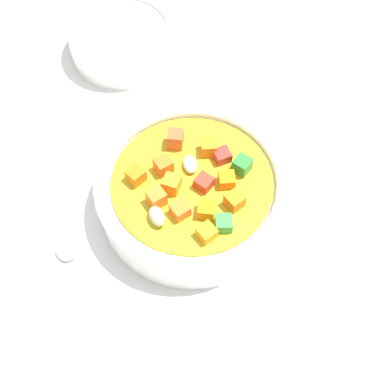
% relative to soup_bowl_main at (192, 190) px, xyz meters
% --- Properties ---
extents(ground_plane, '(1.40, 1.40, 0.02)m').
position_rel_soup_bowl_main_xyz_m(ground_plane, '(0.00, -0.00, -0.04)').
color(ground_plane, silver).
extents(soup_bowl_main, '(0.21, 0.21, 0.07)m').
position_rel_soup_bowl_main_xyz_m(soup_bowl_main, '(0.00, 0.00, 0.00)').
color(soup_bowl_main, white).
rests_on(soup_bowl_main, ground_plane).
extents(spoon, '(0.16, 0.20, 0.01)m').
position_rel_soup_bowl_main_xyz_m(spoon, '(0.15, 0.05, -0.03)').
color(spoon, silver).
rests_on(spoon, ground_plane).
extents(side_bowl_small, '(0.15, 0.15, 0.05)m').
position_rel_soup_bowl_main_xyz_m(side_bowl_small, '(0.19, -0.18, -0.01)').
color(side_bowl_small, white).
rests_on(side_bowl_small, ground_plane).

